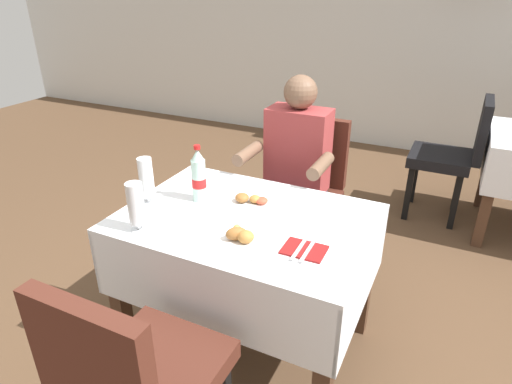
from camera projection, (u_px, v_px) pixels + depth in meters
ground_plane at (256, 357)px, 2.23m from camera, size 11.00×11.00×0.00m
main_dining_table at (247, 249)px, 2.08m from camera, size 1.13×0.81×0.76m
chair_far_diner_seat at (305, 189)px, 2.73m from camera, size 0.44×0.50×0.97m
chair_near_camera_side at (137, 376)px, 1.44m from camera, size 0.44×0.50×0.97m
seated_diner_far at (294, 171)px, 2.59m from camera, size 0.50×0.46×1.26m
plate_near_camera at (242, 237)px, 1.80m from camera, size 0.25×0.25×0.07m
plate_far_diner at (254, 201)px, 2.10m from camera, size 0.25×0.25×0.06m
beer_glass_left at (136, 206)px, 1.84m from camera, size 0.07×0.07×0.22m
beer_glass_middle at (146, 180)px, 2.07m from camera, size 0.07×0.07×0.23m
cola_bottle_primary at (199, 177)px, 2.10m from camera, size 0.07×0.07×0.28m
napkin_cutlery_set at (304, 250)px, 1.75m from camera, size 0.17×0.19×0.01m
background_chair_left at (454, 152)px, 3.31m from camera, size 0.50×0.44×0.97m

